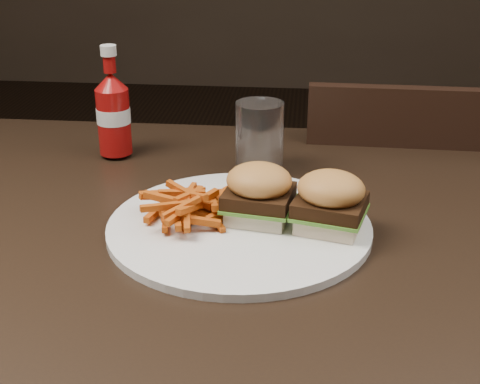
# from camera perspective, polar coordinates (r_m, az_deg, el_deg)

# --- Properties ---
(dining_table) EXTENTS (1.20, 0.80, 0.04)m
(dining_table) POSITION_cam_1_polar(r_m,az_deg,el_deg) (0.91, -5.02, -3.37)
(dining_table) COLOR black
(dining_table) RESTS_ON ground
(chair_far) EXTENTS (0.41, 0.41, 0.04)m
(chair_far) POSITION_cam_1_polar(r_m,az_deg,el_deg) (1.49, 12.72, -5.41)
(chair_far) COLOR black
(chair_far) RESTS_ON ground
(plate) EXTENTS (0.34, 0.34, 0.01)m
(plate) POSITION_cam_1_polar(r_m,az_deg,el_deg) (0.87, -0.07, -2.99)
(plate) COLOR white
(plate) RESTS_ON dining_table
(sandwich_half_a) EXTENTS (0.09, 0.08, 0.02)m
(sandwich_half_a) POSITION_cam_1_polar(r_m,az_deg,el_deg) (0.87, 1.61, -1.73)
(sandwich_half_a) COLOR beige
(sandwich_half_a) RESTS_ON plate
(sandwich_half_b) EXTENTS (0.09, 0.09, 0.02)m
(sandwich_half_b) POSITION_cam_1_polar(r_m,az_deg,el_deg) (0.85, 7.62, -2.47)
(sandwich_half_b) COLOR beige
(sandwich_half_b) RESTS_ON plate
(fries_pile) EXTENTS (0.14, 0.14, 0.04)m
(fries_pile) POSITION_cam_1_polar(r_m,az_deg,el_deg) (0.88, -4.38, -0.82)
(fries_pile) COLOR #AC2D0A
(fries_pile) RESTS_ON plate
(ketchup_bottle) EXTENTS (0.07, 0.07, 0.11)m
(ketchup_bottle) POSITION_cam_1_polar(r_m,az_deg,el_deg) (1.12, -10.70, 5.93)
(ketchup_bottle) COLOR maroon
(ketchup_bottle) RESTS_ON dining_table
(tumbler) EXTENTS (0.09, 0.09, 0.12)m
(tumbler) POSITION_cam_1_polar(r_m,az_deg,el_deg) (1.03, 1.67, 4.52)
(tumbler) COLOR white
(tumbler) RESTS_ON dining_table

